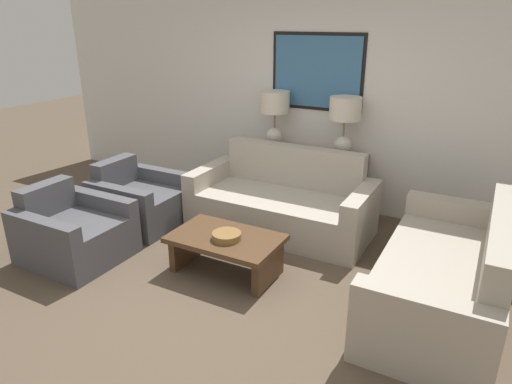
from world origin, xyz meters
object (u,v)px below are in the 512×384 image
object	(u,v)px
armchair_near_back_wall	(139,202)
coffee_table	(226,246)
table_lamp_right	(345,116)
couch_by_side	(446,277)
armchair_near_camera	(74,233)
couch_by_back_wall	(282,204)
table_lamp_left	(275,109)
decorative_bowl	(226,236)
console_table	(306,179)

from	to	relation	value
armchair_near_back_wall	coffee_table	bearing A→B (deg)	-17.78
coffee_table	table_lamp_right	bearing A→B (deg)	75.09
couch_by_side	armchair_near_camera	size ratio (longest dim) A/B	2.21
couch_by_back_wall	couch_by_side	size ratio (longest dim) A/B	1.00
table_lamp_right	coffee_table	size ratio (longest dim) A/B	0.67
table_lamp_left	table_lamp_right	xyz separation A→B (m)	(0.91, 0.00, 0.00)
table_lamp_right	armchair_near_camera	distance (m)	3.24
coffee_table	armchair_near_camera	xyz separation A→B (m)	(-1.51, -0.49, -0.01)
table_lamp_right	decorative_bowl	distance (m)	2.13
couch_by_side	coffee_table	bearing A→B (deg)	-169.11
couch_by_back_wall	table_lamp_right	bearing A→B (deg)	57.27
console_table	table_lamp_right	bearing A→B (deg)	0.00
table_lamp_right	couch_by_side	xyz separation A→B (m)	(1.43, -1.49, -0.94)
table_lamp_left	armchair_near_back_wall	distance (m)	2.01
table_lamp_left	decorative_bowl	xyz separation A→B (m)	(0.45, -1.91, -0.83)
table_lamp_left	couch_by_side	bearing A→B (deg)	-32.56
decorative_bowl	coffee_table	bearing A→B (deg)	128.26
couch_by_back_wall	armchair_near_back_wall	xyz separation A→B (m)	(-1.56, -0.67, -0.03)
table_lamp_right	couch_by_back_wall	xyz separation A→B (m)	(-0.46, -0.71, -0.94)
console_table	couch_by_back_wall	xyz separation A→B (m)	(0.00, -0.71, -0.08)
decorative_bowl	armchair_near_camera	size ratio (longest dim) A/B	0.29
couch_by_side	console_table	bearing A→B (deg)	141.58
decorative_bowl	armchair_near_back_wall	distance (m)	1.65
table_lamp_left	coffee_table	world-z (taller)	table_lamp_left
console_table	couch_by_side	size ratio (longest dim) A/B	0.72
decorative_bowl	armchair_near_back_wall	xyz separation A→B (m)	(-1.55, 0.53, -0.15)
console_table	couch_by_back_wall	size ratio (longest dim) A/B	0.72
console_table	coffee_table	size ratio (longest dim) A/B	1.42
table_lamp_right	armchair_near_back_wall	size ratio (longest dim) A/B	0.74
coffee_table	decorative_bowl	world-z (taller)	decorative_bowl
table_lamp_right	armchair_near_camera	xyz separation A→B (m)	(-2.01, -2.35, -0.97)
console_table	table_lamp_right	xyz separation A→B (m)	(0.46, 0.00, 0.86)
armchair_near_back_wall	console_table	bearing A→B (deg)	41.56
table_lamp_right	couch_by_back_wall	world-z (taller)	table_lamp_right
couch_by_back_wall	decorative_bowl	xyz separation A→B (m)	(-0.00, -1.20, 0.11)
decorative_bowl	armchair_near_camera	xyz separation A→B (m)	(-1.55, -0.44, -0.15)
couch_by_back_wall	armchair_near_camera	world-z (taller)	couch_by_back_wall
armchair_near_back_wall	armchair_near_camera	distance (m)	0.97
armchair_near_camera	couch_by_side	bearing A→B (deg)	13.97
console_table	couch_by_back_wall	world-z (taller)	couch_by_back_wall
console_table	table_lamp_right	size ratio (longest dim) A/B	2.13
couch_by_back_wall	console_table	bearing A→B (deg)	90.00
table_lamp_left	table_lamp_right	world-z (taller)	same
table_lamp_right	couch_by_back_wall	size ratio (longest dim) A/B	0.34
console_table	coffee_table	distance (m)	1.87
armchair_near_back_wall	couch_by_side	bearing A→B (deg)	-1.92
decorative_bowl	armchair_near_camera	distance (m)	1.62
table_lamp_left	coffee_table	bearing A→B (deg)	-77.44
console_table	table_lamp_left	bearing A→B (deg)	180.00
couch_by_side	coffee_table	size ratio (longest dim) A/B	1.98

